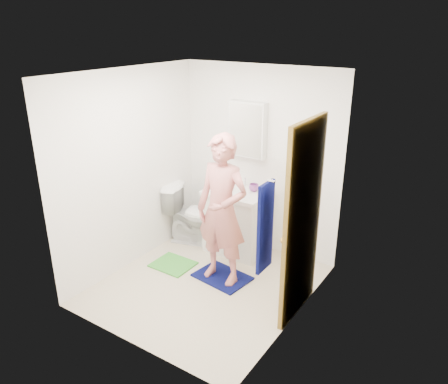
# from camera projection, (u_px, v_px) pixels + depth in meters

# --- Properties ---
(floor) EXTENTS (2.20, 2.40, 0.02)m
(floor) POSITION_uv_depth(u_px,v_px,m) (207.00, 285.00, 5.09)
(floor) COLOR beige
(floor) RESTS_ON ground
(ceiling) EXTENTS (2.20, 2.40, 0.02)m
(ceiling) POSITION_uv_depth(u_px,v_px,m) (203.00, 72.00, 4.21)
(ceiling) COLOR white
(ceiling) RESTS_ON ground
(wall_back) EXTENTS (2.20, 0.02, 2.40)m
(wall_back) POSITION_uv_depth(u_px,v_px,m) (260.00, 161.00, 5.59)
(wall_back) COLOR white
(wall_back) RESTS_ON ground
(wall_front) EXTENTS (2.20, 0.02, 2.40)m
(wall_front) POSITION_uv_depth(u_px,v_px,m) (122.00, 231.00, 3.71)
(wall_front) COLOR white
(wall_front) RESTS_ON ground
(wall_left) EXTENTS (0.02, 2.40, 2.40)m
(wall_left) POSITION_uv_depth(u_px,v_px,m) (130.00, 171.00, 5.21)
(wall_left) COLOR white
(wall_left) RESTS_ON ground
(wall_right) EXTENTS (0.02, 2.40, 2.40)m
(wall_right) POSITION_uv_depth(u_px,v_px,m) (301.00, 212.00, 4.08)
(wall_right) COLOR white
(wall_right) RESTS_ON ground
(vanity_cabinet) EXTENTS (0.75, 0.55, 0.80)m
(vanity_cabinet) POSITION_uv_depth(u_px,v_px,m) (237.00, 222.00, 5.73)
(vanity_cabinet) COLOR white
(vanity_cabinet) RESTS_ON floor
(countertop) EXTENTS (0.79, 0.59, 0.05)m
(countertop) POSITION_uv_depth(u_px,v_px,m) (238.00, 192.00, 5.57)
(countertop) COLOR white
(countertop) RESTS_ON vanity_cabinet
(sink_basin) EXTENTS (0.40, 0.40, 0.03)m
(sink_basin) POSITION_uv_depth(u_px,v_px,m) (238.00, 191.00, 5.57)
(sink_basin) COLOR white
(sink_basin) RESTS_ON countertop
(faucet) EXTENTS (0.03, 0.03, 0.12)m
(faucet) POSITION_uv_depth(u_px,v_px,m) (245.00, 182.00, 5.68)
(faucet) COLOR silver
(faucet) RESTS_ON countertop
(medicine_cabinet) EXTENTS (0.50, 0.12, 0.70)m
(medicine_cabinet) POSITION_uv_depth(u_px,v_px,m) (248.00, 129.00, 5.47)
(medicine_cabinet) COLOR white
(medicine_cabinet) RESTS_ON wall_back
(mirror_panel) EXTENTS (0.46, 0.01, 0.66)m
(mirror_panel) POSITION_uv_depth(u_px,v_px,m) (245.00, 130.00, 5.42)
(mirror_panel) COLOR white
(mirror_panel) RESTS_ON wall_back
(door) EXTENTS (0.05, 0.80, 2.05)m
(door) POSITION_uv_depth(u_px,v_px,m) (302.00, 222.00, 4.28)
(door) COLOR olive
(door) RESTS_ON ground
(door_knob) EXTENTS (0.07, 0.07, 0.07)m
(door_knob) POSITION_uv_depth(u_px,v_px,m) (284.00, 240.00, 4.08)
(door_knob) COLOR gold
(door_knob) RESTS_ON door
(towel) EXTENTS (0.03, 0.24, 0.80)m
(towel) POSITION_uv_depth(u_px,v_px,m) (265.00, 227.00, 3.66)
(towel) COLOR #070C49
(towel) RESTS_ON wall_right
(towel_hook) EXTENTS (0.06, 0.02, 0.02)m
(towel_hook) POSITION_uv_depth(u_px,v_px,m) (271.00, 181.00, 3.49)
(towel_hook) COLOR silver
(towel_hook) RESTS_ON wall_right
(toilet) EXTENTS (0.90, 0.68, 0.82)m
(toilet) POSITION_uv_depth(u_px,v_px,m) (195.00, 215.00, 5.94)
(toilet) COLOR white
(toilet) RESTS_ON floor
(bath_mat) EXTENTS (0.69, 0.53, 0.02)m
(bath_mat) POSITION_uv_depth(u_px,v_px,m) (222.00, 277.00, 5.22)
(bath_mat) COLOR #070C49
(bath_mat) RESTS_ON floor
(green_rug) EXTENTS (0.50, 0.42, 0.02)m
(green_rug) POSITION_uv_depth(u_px,v_px,m) (173.00, 264.00, 5.49)
(green_rug) COLOR green
(green_rug) RESTS_ON floor
(soap_dispenser) EXTENTS (0.08, 0.08, 0.17)m
(soap_dispenser) POSITION_uv_depth(u_px,v_px,m) (220.00, 182.00, 5.61)
(soap_dispenser) COLOR #BB576D
(soap_dispenser) RESTS_ON countertop
(toothbrush_cup) EXTENTS (0.13, 0.13, 0.10)m
(toothbrush_cup) POSITION_uv_depth(u_px,v_px,m) (254.00, 188.00, 5.53)
(toothbrush_cup) COLOR #904599
(toothbrush_cup) RESTS_ON countertop
(man) EXTENTS (0.64, 0.43, 1.74)m
(man) POSITION_uv_depth(u_px,v_px,m) (222.00, 211.00, 4.86)
(man) COLOR #CC7573
(man) RESTS_ON bath_mat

